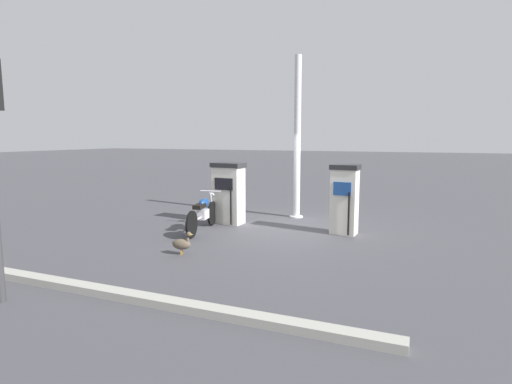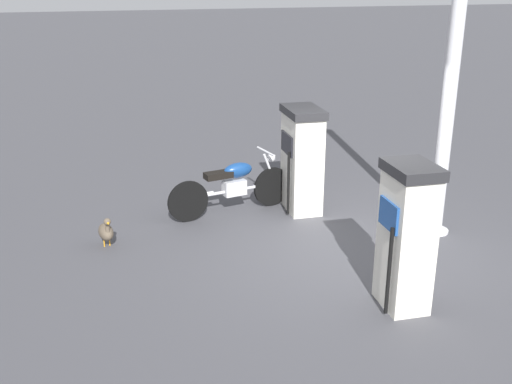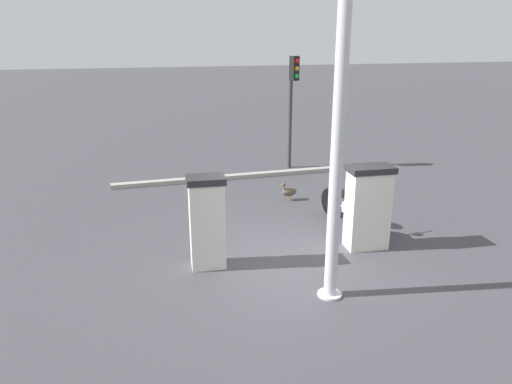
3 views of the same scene
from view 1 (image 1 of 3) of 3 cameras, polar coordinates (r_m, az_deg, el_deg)
The scene contains 7 objects.
ground_plane at distance 11.00m, azimuth 3.96°, elevation -4.89°, with size 120.00×120.00×0.00m, color #424247.
fuel_pump_near at distance 11.35m, azimuth -3.82°, elevation -0.12°, with size 0.62×0.91×1.68m.
fuel_pump_far at distance 10.31m, azimuth 12.15°, elevation -0.96°, with size 0.58×0.70×1.72m.
motorcycle_near_pump at distance 10.55m, azimuth -7.36°, elevation -2.77°, with size 2.11×0.60×0.97m.
wandering_duck at distance 8.54m, azimuth -10.23°, elevation -7.04°, with size 0.25×0.49×0.49m.
canopy_support_pole at distance 12.16m, azimuth 5.74°, elevation 7.09°, with size 0.40×0.40×4.70m.
road_edge_kerb at distance 6.24m, azimuth -13.79°, elevation -14.42°, with size 0.34×6.81×0.12m.
Camera 1 is at (10.14, 3.54, 2.38)m, focal length 28.88 mm.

